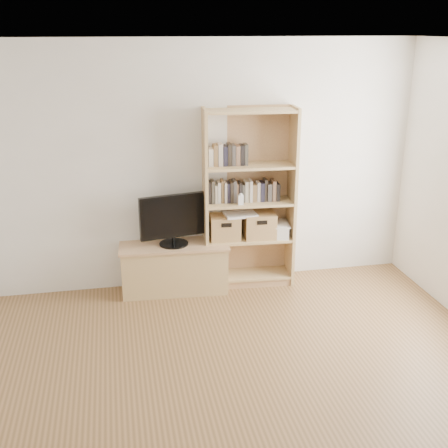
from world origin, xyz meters
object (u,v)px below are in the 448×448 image
object	(u,v)px
baby_monitor	(241,200)
laptop	(240,214)
television	(173,220)
tv_stand	(175,268)
basket_right	(260,225)
basket_left	(225,227)
bookshelf	(249,199)

from	to	relation	value
baby_monitor	laptop	xyz separation A→B (m)	(0.02, 0.09, -0.19)
television	laptop	size ratio (longest dim) A/B	2.11
tv_stand	television	bearing A→B (deg)	0.00
tv_stand	television	distance (m)	0.55
tv_stand	baby_monitor	bearing A→B (deg)	-2.05
television	tv_stand	bearing A→B (deg)	0.00
baby_monitor	tv_stand	bearing A→B (deg)	177.09
tv_stand	laptop	bearing A→B (deg)	5.06
baby_monitor	basket_right	size ratio (longest dim) A/B	0.31
tv_stand	basket_left	distance (m)	0.70
tv_stand	basket_right	size ratio (longest dim) A/B	3.35
baby_monitor	basket_left	distance (m)	0.38
tv_stand	television	size ratio (longest dim) A/B	1.56
basket_right	laptop	size ratio (longest dim) A/B	0.98
tv_stand	basket_left	xyz separation A→B (m)	(0.56, 0.04, 0.41)
television	basket_right	distance (m)	0.94
bookshelf	basket_left	xyz separation A→B (m)	(-0.26, 0.01, -0.30)
basket_right	laptop	world-z (taller)	laptop
television	baby_monitor	bearing A→B (deg)	-16.14
tv_stand	laptop	distance (m)	0.91
basket_right	tv_stand	bearing A→B (deg)	-175.13
laptop	television	bearing A→B (deg)	178.45
baby_monitor	laptop	distance (m)	0.21
basket_right	laptop	bearing A→B (deg)	-176.32
television	baby_monitor	xyz separation A→B (m)	(0.70, -0.07, 0.19)
baby_monitor	laptop	bearing A→B (deg)	81.82
television	laptop	distance (m)	0.72
television	baby_monitor	distance (m)	0.73
baby_monitor	basket_right	bearing A→B (deg)	23.48
bookshelf	baby_monitor	world-z (taller)	bookshelf
basket_right	basket_left	bearing A→B (deg)	-179.83
bookshelf	television	world-z (taller)	bookshelf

